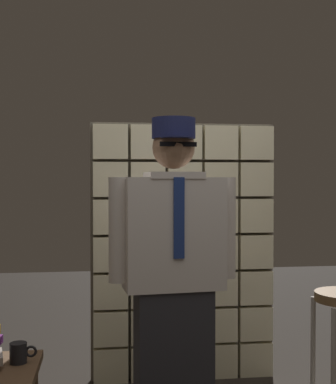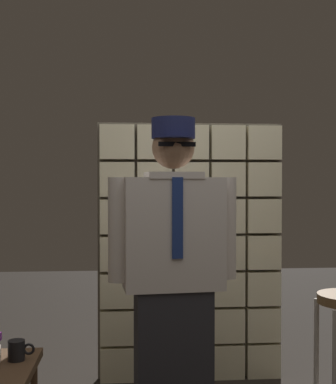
% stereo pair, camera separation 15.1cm
% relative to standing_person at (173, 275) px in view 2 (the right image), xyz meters
% --- Properties ---
extents(glass_block_wall, '(1.33, 0.10, 1.85)m').
position_rel_standing_person_xyz_m(glass_block_wall, '(0.21, 0.94, -0.01)').
color(glass_block_wall, beige).
rests_on(glass_block_wall, ground).
extents(standing_person, '(0.70, 0.32, 1.75)m').
position_rel_standing_person_xyz_m(standing_person, '(0.00, 0.00, 0.00)').
color(standing_person, '#28282D').
rests_on(standing_person, ground).
extents(coffee_mug, '(0.13, 0.08, 0.09)m').
position_rel_standing_person_xyz_m(coffee_mug, '(-0.77, -0.26, -0.30)').
color(coffee_mug, black).
rests_on(coffee_mug, side_table).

